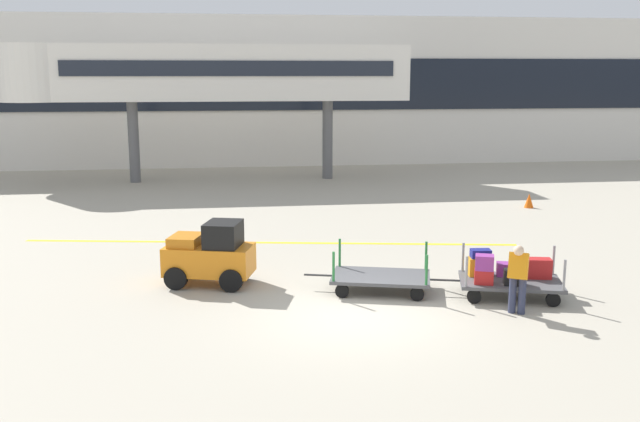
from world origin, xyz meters
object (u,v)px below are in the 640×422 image
object	(u,v)px
baggage_tug	(211,255)
baggage_handler	(518,276)
baggage_cart_lead	(381,277)
baggage_cart_middle	(506,275)
safety_cone_near	(529,201)

from	to	relation	value
baggage_tug	baggage_handler	xyz separation A→B (m)	(6.56, -3.10, 0.11)
baggage_cart_lead	baggage_cart_middle	bearing A→B (deg)	-14.75
baggage_cart_lead	baggage_cart_middle	size ratio (longest dim) A/B	1.00
baggage_handler	baggage_cart_lead	bearing A→B (deg)	142.16
baggage_cart_middle	baggage_handler	xyz separation A→B (m)	(-0.25, -1.24, 0.35)
baggage_cart_lead	safety_cone_near	bearing A→B (deg)	50.37
baggage_tug	baggage_cart_lead	size ratio (longest dim) A/B	0.75
baggage_handler	safety_cone_near	xyz separation A→B (m)	(5.47, 11.67, -0.59)
baggage_cart_middle	baggage_cart_lead	bearing A→B (deg)	165.25
baggage_cart_middle	safety_cone_near	world-z (taller)	baggage_cart_middle
baggage_cart_lead	baggage_cart_middle	world-z (taller)	same
baggage_cart_middle	safety_cone_near	bearing A→B (deg)	63.41
baggage_cart_middle	baggage_handler	bearing A→B (deg)	-101.57
baggage_tug	safety_cone_near	xyz separation A→B (m)	(12.03, 8.57, -0.48)
baggage_cart_middle	safety_cone_near	size ratio (longest dim) A/B	5.61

